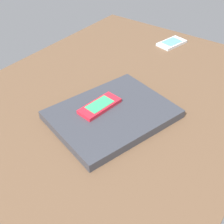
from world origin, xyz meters
TOP-DOWN VIEW (x-y plane):
  - desk_surface at (0.00, 0.00)cm, footprint 120.00×80.00cm
  - laptop_closed at (1.87, 5.33)cm, footprint 36.26×31.26cm
  - cell_phone_on_laptop at (2.63, 1.79)cm, footprint 12.53×6.52cm
  - cell_phone_on_desk at (-48.00, -2.43)cm, footprint 12.57×8.63cm

SIDE VIEW (x-z plane):
  - desk_surface at x=0.00cm, z-range 0.00..3.00cm
  - cell_phone_on_desk at x=-48.00cm, z-range 2.97..4.07cm
  - laptop_closed at x=1.87cm, z-range 3.00..5.33cm
  - cell_phone_on_laptop at x=2.63cm, z-range 5.29..6.49cm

